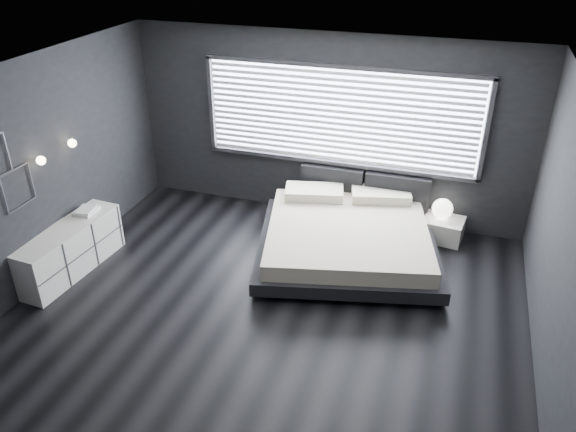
% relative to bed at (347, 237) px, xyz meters
% --- Properties ---
extents(room, '(6.04, 6.00, 2.80)m').
position_rel_bed_xyz_m(room, '(-0.62, -1.59, 1.11)').
color(room, black).
rests_on(room, ground).
extents(window, '(4.14, 0.09, 1.52)m').
position_rel_bed_xyz_m(window, '(-0.42, 1.10, 1.32)').
color(window, white).
rests_on(window, ground).
extents(headboard, '(1.96, 0.16, 0.52)m').
position_rel_bed_xyz_m(headboard, '(0.01, 1.05, 0.28)').
color(headboard, black).
rests_on(headboard, ground).
extents(sconce_near, '(0.18, 0.11, 0.11)m').
position_rel_bed_xyz_m(sconce_near, '(-3.51, -1.54, 1.31)').
color(sconce_near, silver).
rests_on(sconce_near, ground).
extents(sconce_far, '(0.18, 0.11, 0.11)m').
position_rel_bed_xyz_m(sconce_far, '(-3.51, -0.94, 1.31)').
color(sconce_far, silver).
rests_on(sconce_far, ground).
extents(wall_art_lower, '(0.01, 0.48, 0.48)m').
position_rel_bed_xyz_m(wall_art_lower, '(-3.60, -1.89, 1.09)').
color(wall_art_lower, '#47474C').
rests_on(wall_art_lower, ground).
extents(bed, '(2.88, 2.80, 0.63)m').
position_rel_bed_xyz_m(bed, '(0.00, 0.00, 0.00)').
color(bed, black).
rests_on(bed, ground).
extents(nightstand, '(0.61, 0.53, 0.33)m').
position_rel_bed_xyz_m(nightstand, '(1.24, 0.85, -0.13)').
color(nightstand, white).
rests_on(nightstand, ground).
extents(orb_lamp, '(0.30, 0.30, 0.30)m').
position_rel_bed_xyz_m(orb_lamp, '(1.19, 0.89, 0.18)').
color(orb_lamp, white).
rests_on(orb_lamp, nightstand).
extents(dresser, '(0.58, 1.65, 0.65)m').
position_rel_bed_xyz_m(dresser, '(-3.40, -1.50, 0.03)').
color(dresser, white).
rests_on(dresser, ground).
extents(book_stack, '(0.27, 0.34, 0.07)m').
position_rel_bed_xyz_m(book_stack, '(-3.40, -1.05, 0.39)').
color(book_stack, white).
rests_on(book_stack, dresser).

